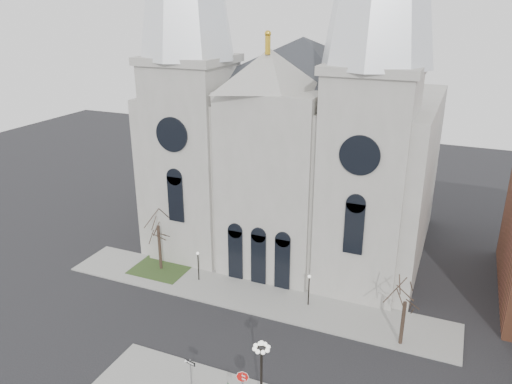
% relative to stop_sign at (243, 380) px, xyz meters
% --- Properties ---
extents(ground, '(160.00, 160.00, 0.00)m').
position_rel_stop_sign_xyz_m(ground, '(-5.35, 2.31, -2.02)').
color(ground, black).
rests_on(ground, ground).
extents(sidewalk_far, '(40.00, 6.00, 0.14)m').
position_rel_stop_sign_xyz_m(sidewalk_far, '(-5.35, 13.31, -1.95)').
color(sidewalk_far, gray).
rests_on(sidewalk_far, ground).
extents(grass_patch, '(6.00, 5.00, 0.18)m').
position_rel_stop_sign_xyz_m(grass_patch, '(-16.35, 14.31, -1.93)').
color(grass_patch, '#253F1B').
rests_on(grass_patch, ground).
extents(cathedral, '(33.00, 26.66, 54.00)m').
position_rel_stop_sign_xyz_m(cathedral, '(-5.35, 25.17, 16.46)').
color(cathedral, '#9E9C93').
rests_on(cathedral, ground).
extents(tree_left, '(3.20, 3.20, 7.50)m').
position_rel_stop_sign_xyz_m(tree_left, '(-16.35, 14.31, 3.56)').
color(tree_left, black).
rests_on(tree_left, ground).
extents(tree_right, '(3.20, 3.20, 6.00)m').
position_rel_stop_sign_xyz_m(tree_right, '(9.65, 11.31, 2.44)').
color(tree_right, black).
rests_on(tree_right, ground).
extents(ped_lamp_left, '(0.32, 0.32, 3.26)m').
position_rel_stop_sign_xyz_m(ped_lamp_left, '(-11.35, 13.81, 0.31)').
color(ped_lamp_left, black).
rests_on(ped_lamp_left, sidewalk_far).
extents(ped_lamp_right, '(0.32, 0.32, 3.26)m').
position_rel_stop_sign_xyz_m(ped_lamp_right, '(0.65, 13.81, 0.31)').
color(ped_lamp_right, black).
rests_on(ped_lamp_right, sidewalk_far).
extents(stop_sign, '(0.96, 0.14, 2.66)m').
position_rel_stop_sign_xyz_m(stop_sign, '(0.00, 0.00, 0.00)').
color(stop_sign, slate).
rests_on(stop_sign, sidewalk_near).
extents(globe_lamp, '(1.46, 1.46, 5.88)m').
position_rel_stop_sign_xyz_m(globe_lamp, '(1.54, -0.24, 1.81)').
color(globe_lamp, black).
rests_on(globe_lamp, sidewalk_near).
extents(one_way_sign, '(0.99, 0.23, 2.28)m').
position_rel_stop_sign_xyz_m(one_way_sign, '(-4.33, 0.03, -0.35)').
color(one_way_sign, slate).
rests_on(one_way_sign, sidewalk_near).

